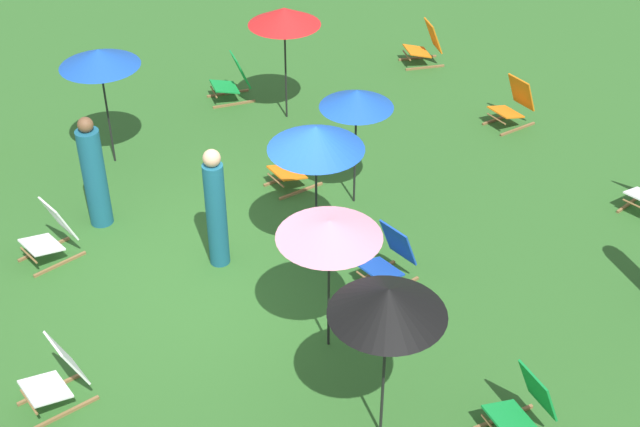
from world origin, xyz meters
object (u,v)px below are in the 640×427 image
at_px(umbrella_0, 357,99).
at_px(umbrella_1, 99,58).
at_px(deckchair_6, 233,80).
at_px(person_2, 216,210).
at_px(umbrella_5, 388,302).
at_px(deckchair_5, 425,45).
at_px(deckchair_4, 389,258).
at_px(umbrella_2, 329,229).
at_px(person_1, 94,175).
at_px(deckchair_9, 51,234).
at_px(deckchair_7, 296,164).
at_px(umbrella_4, 316,138).
at_px(deckchair_1, 57,376).
at_px(deckchair_11, 513,104).
at_px(umbrella_3, 284,16).
at_px(deckchair_2, 524,407).

distance_m(umbrella_0, umbrella_1, 3.90).
bearing_deg(deckchair_6, person_2, -17.02).
height_order(deckchair_6, umbrella_5, umbrella_5).
bearing_deg(umbrella_1, umbrella_5, 8.02).
bearing_deg(person_2, deckchair_6, -126.68).
bearing_deg(umbrella_5, deckchair_5, 144.34).
bearing_deg(deckchair_6, deckchair_4, 6.17).
distance_m(deckchair_5, umbrella_2, 8.01).
bearing_deg(umbrella_2, person_2, -164.96).
distance_m(person_1, person_2, 1.98).
bearing_deg(deckchair_5, deckchair_9, -56.40).
height_order(deckchair_7, person_2, person_2).
bearing_deg(deckchair_5, umbrella_1, -69.44).
bearing_deg(umbrella_4, person_2, -113.85).
xyz_separation_m(deckchair_1, umbrella_5, (2.00, 2.89, 1.46)).
bearing_deg(deckchair_9, umbrella_2, 22.78).
distance_m(deckchair_7, umbrella_2, 3.73).
distance_m(deckchair_11, umbrella_3, 4.06).
relative_size(deckchair_1, deckchair_5, 0.98).
xyz_separation_m(deckchair_5, deckchair_9, (2.78, -7.67, 0.00)).
distance_m(deckchair_2, deckchair_6, 8.38).
xyz_separation_m(deckchair_6, person_2, (4.21, -1.95, 0.47)).
relative_size(deckchair_4, umbrella_2, 0.47).
xyz_separation_m(deckchair_2, deckchair_4, (-2.80, 0.04, 0.00)).
bearing_deg(umbrella_0, deckchair_5, 135.13).
bearing_deg(umbrella_5, umbrella_2, 174.67).
bearing_deg(umbrella_1, umbrella_0, 46.02).
relative_size(deckchair_7, deckchair_11, 1.00).
distance_m(deckchair_6, deckchair_9, 4.96).
height_order(deckchair_7, umbrella_4, umbrella_4).
xyz_separation_m(deckchair_2, umbrella_5, (-0.66, -1.33, 1.46)).
distance_m(deckchair_1, umbrella_2, 3.35).
bearing_deg(deckchair_7, deckchair_5, 116.81).
distance_m(umbrella_4, person_2, 1.64).
relative_size(deckchair_1, deckchair_6, 1.00).
xyz_separation_m(deckchair_6, umbrella_0, (3.77, 0.34, 1.31)).
relative_size(deckchair_1, person_2, 0.48).
distance_m(deckchair_6, umbrella_2, 6.56).
bearing_deg(deckchair_2, person_2, -155.31).
distance_m(umbrella_3, umbrella_5, 7.03).
relative_size(umbrella_1, umbrella_2, 1.05).
distance_m(deckchair_4, umbrella_4, 1.82).
distance_m(deckchair_1, deckchair_6, 7.22).
xyz_separation_m(deckchair_6, person_1, (2.60, -3.10, 0.42)).
height_order(deckchair_5, umbrella_5, umbrella_5).
xyz_separation_m(deckchair_2, umbrella_0, (-4.61, 0.54, 1.31)).
distance_m(deckchair_6, person_1, 4.07).
height_order(deckchair_4, umbrella_5, umbrella_5).
distance_m(deckchair_7, deckchair_11, 4.04).
distance_m(deckchair_2, umbrella_2, 2.76).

